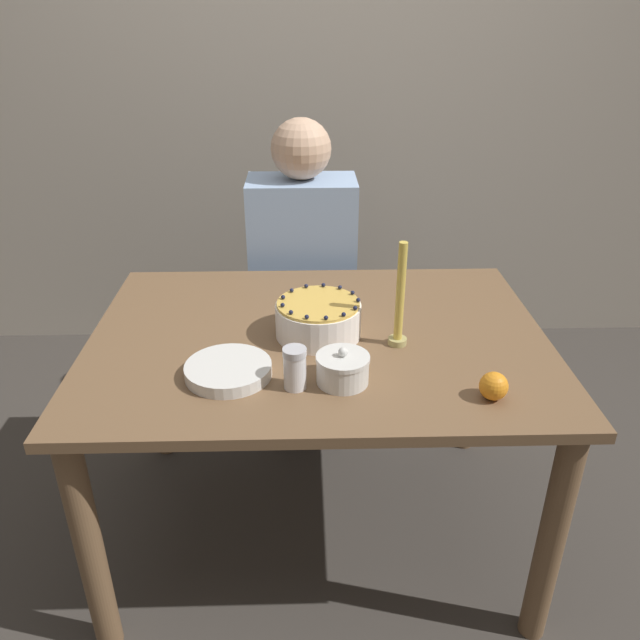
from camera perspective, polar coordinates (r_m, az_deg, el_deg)
name	(u,v)px	position (r m, az deg, el deg)	size (l,w,h in m)	color
ground_plane	(319,524)	(2.22, -0.13, -18.12)	(12.00, 12.00, 0.00)	#3D3833
wall_behind	(310,71)	(2.97, -0.90, 21.82)	(8.00, 0.05, 2.60)	#ADA393
dining_table	(318,369)	(1.83, -0.15, -4.47)	(1.30, 0.95, 0.73)	brown
cake	(320,319)	(1.75, 0.00, 0.11)	(0.24, 0.24, 0.11)	white
sugar_bowl	(343,369)	(1.55, 2.09, -4.48)	(0.13, 0.13, 0.10)	silver
sugar_shaker	(295,368)	(1.52, -2.32, -4.41)	(0.06, 0.06, 0.11)	white
plate_stack	(228,370)	(1.60, -8.38, -4.56)	(0.22, 0.22, 0.03)	silver
candle	(400,304)	(1.69, 7.30, 1.46)	(0.05, 0.05, 0.30)	tan
orange_fruit_0	(494,386)	(1.54, 15.59, -5.84)	(0.07, 0.07, 0.07)	orange
person_man_blue_shirt	(303,297)	(2.47, -1.56, 2.12)	(0.40, 0.34, 1.22)	#2D2D38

